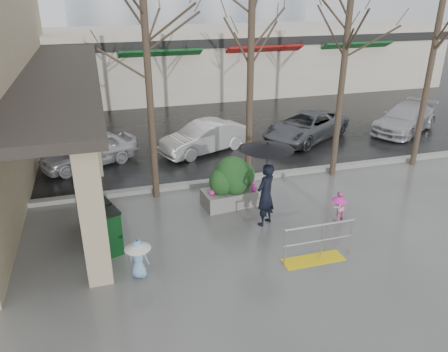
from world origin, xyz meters
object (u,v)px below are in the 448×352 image
car_b (204,137)px  car_c (306,126)px  tree_west (146,36)px  child_pink (339,205)px  car_d (405,118)px  child_blue (138,254)px  tree_midwest (251,28)px  news_boxes (98,219)px  tree_east (440,18)px  tree_mideast (347,37)px  handrail (316,247)px  car_a (89,150)px  woman (266,176)px  planter (232,182)px

car_b → car_c: same height
tree_west → child_pink: 7.41m
child_pink → car_d: bearing=-153.2°
child_pink → child_blue: child_blue is taller
child_blue → car_c: 11.62m
car_b → car_c: size_ratio=0.84×
tree_midwest → child_pink: tree_midwest is taller
child_pink → news_boxes: (-6.78, 0.92, 0.10)m
child_blue → car_b: 8.61m
tree_east → news_boxes: size_ratio=3.17×
tree_mideast → car_c: 5.82m
handrail → car_a: 9.86m
tree_west → child_blue: bearing=-103.3°
tree_mideast → child_pink: size_ratio=7.01×
tree_mideast → tree_east: tree_east is taller
news_boxes → tree_west: bearing=31.5°
woman → child_pink: (2.14, -0.43, -1.01)m
planter → car_b: size_ratio=0.51×
car_c → car_d: bearing=56.8°
tree_west → tree_mideast: size_ratio=1.05×
child_blue → car_d: car_d is taller
car_a → car_d: bearing=67.7°
news_boxes → car_a: car_a is taller
tree_west → news_boxes: size_ratio=2.99×
handrail → tree_midwest: size_ratio=0.27×
handrail → tree_west: 7.52m
car_a → tree_mideast: bearing=44.9°
tree_west → child_blue: 6.24m
child_blue → tree_west: bearing=-77.3°
tree_east → woman: 8.62m
car_b → handrail: bearing=-16.5°
handrail → woman: (-0.58, 2.09, 1.16)m
tree_west → car_c: 9.39m
car_a → car_c: (9.36, 0.49, 0.00)m
child_blue → news_boxes: (-0.86, 2.02, 0.01)m
tree_midwest → car_a: 7.79m
tree_midwest → tree_mideast: (3.30, -0.00, -0.37)m
tree_west → child_pink: bearing=-32.5°
tree_midwest → car_b: tree_midwest is taller
car_b → car_d: size_ratio=0.88×
car_a → car_c: size_ratio=0.82×
car_b → child_pink: bearing=-2.7°
tree_midwest → planter: (-0.96, -1.26, -4.47)m
car_d → tree_west: bearing=-104.5°
tree_midwest → child_blue: bearing=-134.7°
tree_mideast → tree_east: size_ratio=0.90×
child_pink → car_d: (7.41, 6.81, 0.11)m
car_a → woman: bearing=15.1°
tree_west → tree_mideast: bearing=0.0°
car_a → child_pink: bearing=23.5°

